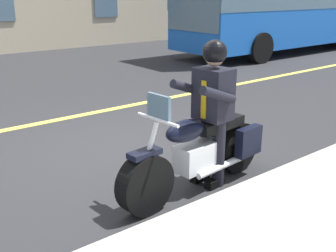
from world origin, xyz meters
TOP-DOWN VIEW (x-y plane):
  - ground_plane at (0.00, 0.00)m, footprint 80.00×80.00m
  - lane_center_stripe at (0.00, -2.00)m, footprint 60.00×0.16m
  - motorcycle_main at (-0.17, 1.57)m, footprint 2.22×0.73m
  - rider_main at (-0.35, 1.55)m, footprint 0.66×0.59m
  - bus_far at (-11.24, -4.95)m, footprint 11.05×2.70m

SIDE VIEW (x-z plane):
  - ground_plane at x=0.00m, z-range 0.00..0.00m
  - lane_center_stripe at x=0.00m, z-range 0.00..0.01m
  - motorcycle_main at x=-0.17m, z-range -0.18..1.08m
  - rider_main at x=-0.35m, z-range 0.17..1.91m
  - bus_far at x=-11.24m, z-range 0.22..3.52m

